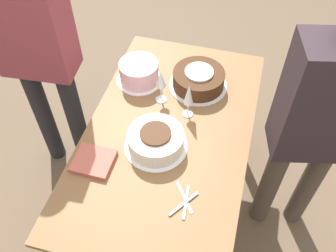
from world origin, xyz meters
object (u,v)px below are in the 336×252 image
wine_glass_far (161,80)px  cake_back_decorated (139,72)px  person_cutting (319,121)px  wine_glass_near (189,95)px  cake_center_white (156,140)px  cake_front_chocolate (199,79)px  person_watching (33,37)px

wine_glass_far → cake_back_decorated: bearing=54.0°
person_cutting → cake_back_decorated: bearing=-26.2°
wine_glass_far → person_cutting: bearing=-97.3°
wine_glass_near → person_cutting: bearing=-93.3°
wine_glass_near → cake_center_white: bearing=157.7°
cake_front_chocolate → person_cutting: (-0.26, -0.62, 0.12)m
cake_center_white → person_watching: 0.85m
cake_back_decorated → wine_glass_near: bearing=-119.4°
person_watching → person_cutting: bearing=-8.5°
cake_front_chocolate → wine_glass_near: size_ratio=1.54×
wine_glass_far → person_cutting: size_ratio=0.14×
person_cutting → wine_glass_far: bearing=-20.5°
cake_back_decorated → person_watching: person_watching is taller
person_cutting → person_watching: person_watching is taller
cake_back_decorated → wine_glass_near: wine_glass_near is taller
wine_glass_far → person_watching: (-0.01, 0.69, 0.14)m
cake_front_chocolate → wine_glass_near: 0.25m
person_cutting → wine_glass_near: bearing=-16.5°
cake_center_white → cake_front_chocolate: cake_front_chocolate is taller
cake_front_chocolate → wine_glass_near: wine_glass_near is taller
cake_back_decorated → wine_glass_near: size_ratio=1.22×
cake_back_decorated → person_watching: (-0.13, 0.53, 0.23)m
cake_back_decorated → wine_glass_near: (-0.18, -0.33, 0.08)m
cake_center_white → person_cutting: 0.77m
wine_glass_near → person_watching: size_ratio=0.12×
wine_glass_near → cake_front_chocolate: bearing=-2.0°
cake_back_decorated → wine_glass_far: wine_glass_far is taller
cake_front_chocolate → wine_glass_near: (-0.23, 0.01, 0.09)m
cake_center_white → cake_front_chocolate: bearing=-13.0°
cake_center_white → cake_back_decorated: 0.49m
cake_front_chocolate → cake_back_decorated: bearing=97.4°
person_cutting → person_watching: (0.09, 1.48, 0.12)m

